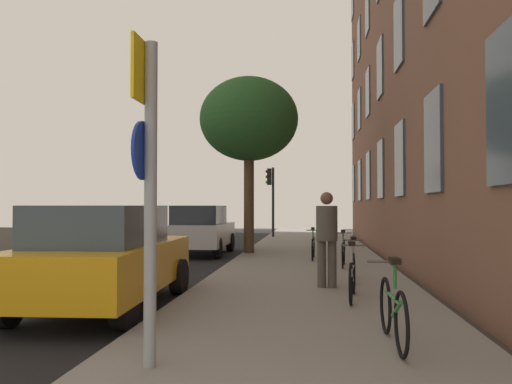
{
  "coord_description": "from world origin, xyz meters",
  "views": [
    {
      "loc": [
        1.2,
        -0.51,
        1.63
      ],
      "look_at": [
        0.14,
        9.28,
        1.89
      ],
      "focal_mm": 36.06,
      "sensor_mm": 36.0,
      "label": 1
    }
  ],
  "objects_px": {
    "traffic_light": "(271,189)",
    "bicycle_0": "(393,310)",
    "sign_post": "(148,173)",
    "car_1": "(200,229)",
    "car_0": "(105,256)",
    "bicycle_1": "(352,277)",
    "bicycle_3": "(343,252)",
    "bicycle_4": "(313,247)",
    "tree_near": "(249,120)",
    "pedestrian_0": "(327,233)",
    "bicycle_2": "(353,263)"
  },
  "relations": [
    {
      "from": "bicycle_4",
      "to": "car_0",
      "type": "bearing_deg",
      "value": -115.56
    },
    {
      "from": "bicycle_3",
      "to": "bicycle_4",
      "type": "xyz_separation_m",
      "value": [
        -0.74,
        1.64,
        -0.0
      ]
    },
    {
      "from": "sign_post",
      "to": "bicycle_0",
      "type": "bearing_deg",
      "value": 22.49
    },
    {
      "from": "sign_post",
      "to": "pedestrian_0",
      "type": "xyz_separation_m",
      "value": [
        1.82,
        4.87,
        -0.81
      ]
    },
    {
      "from": "bicycle_4",
      "to": "car_1",
      "type": "bearing_deg",
      "value": 150.05
    },
    {
      "from": "bicycle_3",
      "to": "bicycle_4",
      "type": "relative_size",
      "value": 1.0
    },
    {
      "from": "tree_near",
      "to": "bicycle_4",
      "type": "relative_size",
      "value": 3.49
    },
    {
      "from": "bicycle_3",
      "to": "car_1",
      "type": "height_order",
      "value": "car_1"
    },
    {
      "from": "traffic_light",
      "to": "pedestrian_0",
      "type": "height_order",
      "value": "traffic_light"
    },
    {
      "from": "bicycle_1",
      "to": "car_0",
      "type": "bearing_deg",
      "value": -170.64
    },
    {
      "from": "pedestrian_0",
      "to": "car_1",
      "type": "bearing_deg",
      "value": 118.86
    },
    {
      "from": "bicycle_1",
      "to": "bicycle_3",
      "type": "xyz_separation_m",
      "value": [
        0.14,
        4.56,
        -0.01
      ]
    },
    {
      "from": "bicycle_4",
      "to": "car_1",
      "type": "relative_size",
      "value": 0.4
    },
    {
      "from": "traffic_light",
      "to": "car_0",
      "type": "height_order",
      "value": "traffic_light"
    },
    {
      "from": "traffic_light",
      "to": "bicycle_0",
      "type": "height_order",
      "value": "traffic_light"
    },
    {
      "from": "bicycle_3",
      "to": "car_1",
      "type": "bearing_deg",
      "value": 139.72
    },
    {
      "from": "tree_near",
      "to": "pedestrian_0",
      "type": "xyz_separation_m",
      "value": [
        2.28,
        -6.81,
        -3.27
      ]
    },
    {
      "from": "traffic_light",
      "to": "pedestrian_0",
      "type": "distance_m",
      "value": 15.55
    },
    {
      "from": "tree_near",
      "to": "car_0",
      "type": "bearing_deg",
      "value": -98.09
    },
    {
      "from": "bicycle_1",
      "to": "bicycle_4",
      "type": "height_order",
      "value": "bicycle_1"
    },
    {
      "from": "bicycle_0",
      "to": "bicycle_4",
      "type": "bearing_deg",
      "value": 95.33
    },
    {
      "from": "traffic_light",
      "to": "pedestrian_0",
      "type": "relative_size",
      "value": 1.91
    },
    {
      "from": "traffic_light",
      "to": "bicycle_4",
      "type": "height_order",
      "value": "traffic_light"
    },
    {
      "from": "sign_post",
      "to": "bicycle_3",
      "type": "height_order",
      "value": "sign_post"
    },
    {
      "from": "bicycle_0",
      "to": "bicycle_4",
      "type": "distance_m",
      "value": 8.93
    },
    {
      "from": "sign_post",
      "to": "tree_near",
      "type": "bearing_deg",
      "value": 92.25
    },
    {
      "from": "tree_near",
      "to": "car_0",
      "type": "distance_m",
      "value": 9.4
    },
    {
      "from": "bicycle_0",
      "to": "bicycle_1",
      "type": "distance_m",
      "value": 2.7
    },
    {
      "from": "traffic_light",
      "to": "bicycle_1",
      "type": "height_order",
      "value": "traffic_light"
    },
    {
      "from": "bicycle_2",
      "to": "bicycle_3",
      "type": "distance_m",
      "value": 2.46
    },
    {
      "from": "bicycle_1",
      "to": "car_1",
      "type": "height_order",
      "value": "car_1"
    },
    {
      "from": "traffic_light",
      "to": "pedestrian_0",
      "type": "xyz_separation_m",
      "value": [
        2.24,
        -15.33,
        -1.31
      ]
    },
    {
      "from": "traffic_light",
      "to": "car_1",
      "type": "distance_m",
      "value": 8.5
    },
    {
      "from": "bicycle_0",
      "to": "bicycle_1",
      "type": "height_order",
      "value": "bicycle_0"
    },
    {
      "from": "sign_post",
      "to": "car_1",
      "type": "bearing_deg",
      "value": 100.01
    },
    {
      "from": "tree_near",
      "to": "sign_post",
      "type": "bearing_deg",
      "value": -87.75
    },
    {
      "from": "car_0",
      "to": "pedestrian_0",
      "type": "bearing_deg",
      "value": 27.38
    },
    {
      "from": "tree_near",
      "to": "car_1",
      "type": "xyz_separation_m",
      "value": [
        -1.66,
        0.35,
        -3.55
      ]
    },
    {
      "from": "bicycle_0",
      "to": "car_1",
      "type": "bearing_deg",
      "value": 112.36
    },
    {
      "from": "car_0",
      "to": "bicycle_1",
      "type": "bearing_deg",
      "value": 9.36
    },
    {
      "from": "bicycle_3",
      "to": "bicycle_0",
      "type": "bearing_deg",
      "value": -89.33
    },
    {
      "from": "bicycle_3",
      "to": "bicycle_4",
      "type": "bearing_deg",
      "value": 114.46
    },
    {
      "from": "car_0",
      "to": "bicycle_3",
      "type": "bearing_deg",
      "value": 52.33
    },
    {
      "from": "bicycle_0",
      "to": "bicycle_2",
      "type": "distance_m",
      "value": 4.8
    },
    {
      "from": "tree_near",
      "to": "bicycle_4",
      "type": "bearing_deg",
      "value": -41.14
    },
    {
      "from": "bicycle_4",
      "to": "car_1",
      "type": "xyz_separation_m",
      "value": [
        -3.71,
        2.14,
        0.37
      ]
    },
    {
      "from": "car_0",
      "to": "sign_post",
      "type": "bearing_deg",
      "value": -61.13
    },
    {
      "from": "pedestrian_0",
      "to": "bicycle_2",
      "type": "bearing_deg",
      "value": 59.12
    },
    {
      "from": "sign_post",
      "to": "tree_near",
      "type": "relative_size",
      "value": 0.54
    },
    {
      "from": "bicycle_2",
      "to": "pedestrian_0",
      "type": "xyz_separation_m",
      "value": [
        -0.55,
        -0.93,
        0.66
      ]
    }
  ]
}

